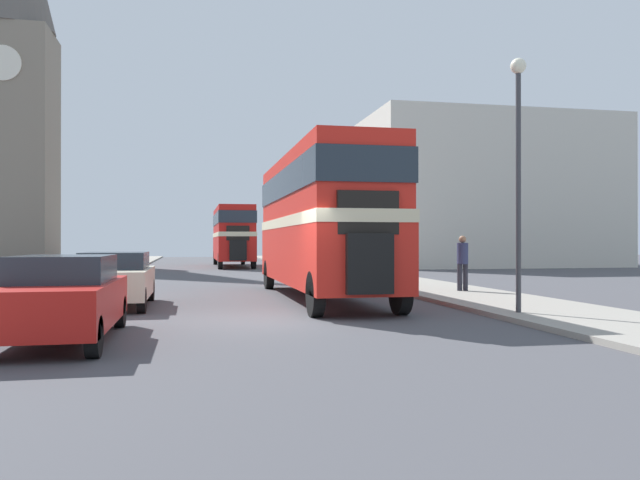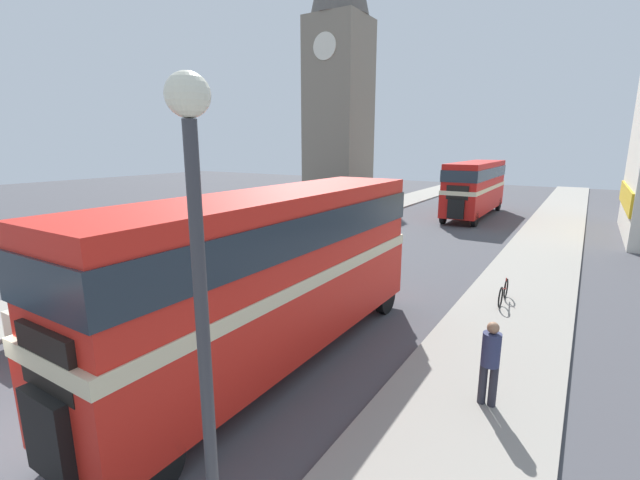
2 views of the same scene
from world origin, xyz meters
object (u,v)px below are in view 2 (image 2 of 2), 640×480
(street_lamp, at_px, (202,316))
(bicycle_on_pavement, at_px, (503,293))
(bus_distant, at_px, (475,184))
(pedestrian_walking, at_px, (490,359))
(car_parked_mid, at_px, (98,303))
(double_decker_bus, at_px, (275,264))
(church_tower, at_px, (339,40))

(street_lamp, bearing_deg, bicycle_on_pavement, 86.87)
(bus_distant, xyz_separation_m, pedestrian_walking, (5.98, -25.14, -1.31))
(pedestrian_walking, bearing_deg, car_parked_mid, -170.18)
(double_decker_bus, height_order, bus_distant, double_decker_bus)
(double_decker_bus, bearing_deg, car_parked_mid, -168.36)
(bicycle_on_pavement, bearing_deg, pedestrian_walking, -83.35)
(bus_distant, height_order, bicycle_on_pavement, bus_distant)
(car_parked_mid, height_order, bicycle_on_pavement, car_parked_mid)
(bus_distant, height_order, pedestrian_walking, bus_distant)
(car_parked_mid, height_order, pedestrian_walking, pedestrian_walking)
(pedestrian_walking, bearing_deg, street_lamp, -103.12)
(pedestrian_walking, bearing_deg, bicycle_on_pavement, 96.65)
(double_decker_bus, xyz_separation_m, bicycle_on_pavement, (4.22, 7.11, -2.08))
(bus_distant, bearing_deg, double_decker_bus, -87.75)
(double_decker_bus, relative_size, bus_distant, 1.04)
(double_decker_bus, height_order, car_parked_mid, double_decker_bus)
(bus_distant, height_order, car_parked_mid, bus_distant)
(street_lamp, bearing_deg, church_tower, 118.16)
(pedestrian_walking, xyz_separation_m, church_tower, (-22.44, 33.04, 14.81))
(double_decker_bus, distance_m, pedestrian_walking, 5.21)
(car_parked_mid, xyz_separation_m, street_lamp, (9.39, -4.31, 3.19))
(bicycle_on_pavement, bearing_deg, car_parked_mid, -140.48)
(double_decker_bus, relative_size, street_lamp, 1.87)
(pedestrian_walking, xyz_separation_m, bicycle_on_pavement, (-0.75, 6.44, -0.67))
(pedestrian_walking, bearing_deg, church_tower, 124.18)
(bus_distant, xyz_separation_m, car_parked_mid, (-4.85, -27.01, -1.70))
(double_decker_bus, relative_size, car_parked_mid, 2.59)
(bus_distant, bearing_deg, church_tower, 154.34)
(church_tower, bearing_deg, street_lamp, -61.84)
(bus_distant, relative_size, street_lamp, 1.79)
(car_parked_mid, bearing_deg, bus_distant, 79.82)
(bicycle_on_pavement, relative_size, street_lamp, 0.30)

